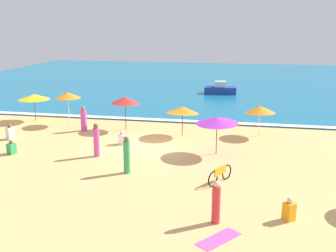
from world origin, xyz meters
TOP-DOWN VIEW (x-y plane):
  - ground_plane at (0.00, 0.00)m, footprint 60.00×60.00m
  - ocean_water at (0.00, 28.00)m, footprint 60.00×44.00m
  - wave_breaker_foam at (0.00, 6.30)m, footprint 57.00×0.70m
  - beach_umbrella_0 at (-6.67, 4.05)m, footprint 2.39×2.39m
  - beach_umbrella_1 at (1.59, 2.74)m, footprint 2.52×2.53m
  - beach_umbrella_3 at (-2.35, 3.48)m, footprint 2.34×2.33m
  - beach_umbrella_4 at (6.34, 3.59)m, footprint 2.67×2.68m
  - beach_umbrella_5 at (4.00, -0.56)m, footprint 3.24×3.25m
  - beach_umbrella_6 at (-9.58, 4.66)m, footprint 2.32×2.32m
  - parked_bicycle at (4.49, -4.66)m, footprint 0.95×1.61m
  - beachgoer_0 at (0.06, -4.29)m, footprint 0.39×0.39m
  - beachgoer_1 at (-2.25, -2.21)m, footprint 0.44×0.44m
  - beachgoer_2 at (-6.96, -2.74)m, footprint 0.50×0.50m
  - beachgoer_3 at (-5.00, 2.66)m, footprint 0.50×0.50m
  - beachgoer_5 at (-8.66, -0.11)m, footprint 0.54×0.54m
  - beachgoer_6 at (4.61, -8.49)m, footprint 0.42×0.42m
  - beachgoer_7 at (7.20, -7.78)m, footprint 0.52×0.52m
  - beachgoer_8 at (-1.59, 0.18)m, footprint 0.44×0.44m
  - beach_towel_1 at (4.81, -9.63)m, footprint 1.50×1.70m
  - small_boat_0 at (2.88, 18.47)m, footprint 3.19×1.52m

SIDE VIEW (x-z plane):
  - ground_plane at x=0.00m, z-range 0.00..0.00m
  - beach_towel_1 at x=4.81m, z-range 0.00..0.01m
  - ocean_water at x=0.00m, z-range 0.00..0.10m
  - wave_breaker_foam at x=0.00m, z-range 0.10..0.11m
  - beachgoer_2 at x=-6.96m, z-range -0.06..0.72m
  - beachgoer_8 at x=-1.59m, z-range -0.06..0.75m
  - parked_bicycle at x=4.49m, z-range 0.00..0.76m
  - beachgoer_7 at x=7.20m, z-range -0.06..0.83m
  - beachgoer_5 at x=-8.66m, z-range -0.06..0.91m
  - small_boat_0 at x=2.88m, z-range -0.09..1.15m
  - beachgoer_6 at x=4.61m, z-range -0.04..1.55m
  - beachgoer_3 at x=-5.00m, z-range -0.06..1.60m
  - beachgoer_0 at x=0.06m, z-range -0.04..1.77m
  - beachgoer_1 at x=-2.25m, z-range -0.03..1.79m
  - beach_umbrella_1 at x=1.59m, z-range 0.69..2.65m
  - beach_umbrella_4 at x=6.34m, z-range 0.71..2.71m
  - beach_umbrella_6 at x=-9.58m, z-range 0.78..2.74m
  - beach_umbrella_5 at x=4.00m, z-range 0.83..2.94m
  - beach_umbrella_3 at x=-2.35m, z-range 0.88..3.14m
  - beach_umbrella_0 at x=-6.67m, z-range 0.94..3.24m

